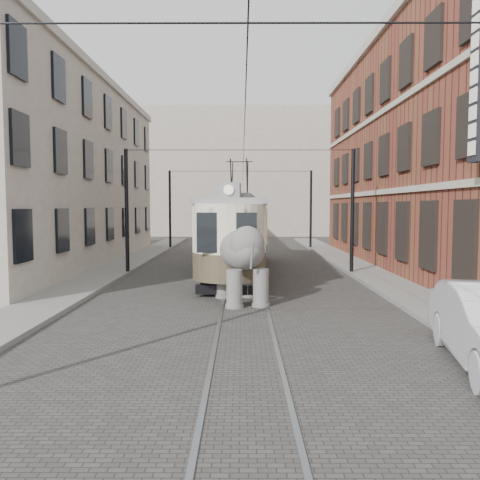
{
  "coord_description": "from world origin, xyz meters",
  "views": [
    {
      "loc": [
        -0.08,
        -17.27,
        3.29
      ],
      "look_at": [
        -0.15,
        -0.23,
        2.1
      ],
      "focal_mm": 36.38,
      "sensor_mm": 36.0,
      "label": 1
    }
  ],
  "objects": [
    {
      "name": "distant_block",
      "position": [
        0.0,
        40.0,
        7.0
      ],
      "size": [
        28.0,
        10.0,
        14.0
      ],
      "primitive_type": "cube",
      "color": "gray",
      "rests_on": "ground"
    },
    {
      "name": "tram",
      "position": [
        -0.2,
        6.93,
        2.77
      ],
      "size": [
        3.61,
        14.09,
        5.54
      ],
      "primitive_type": null,
      "rotation": [
        0.0,
        0.0,
        -0.05
      ],
      "color": "beige",
      "rests_on": "ground"
    },
    {
      "name": "sidewalk_left",
      "position": [
        -6.5,
        0.0,
        0.07
      ],
      "size": [
        2.0,
        60.0,
        0.15
      ],
      "primitive_type": "cube",
      "color": "slate",
      "rests_on": "ground"
    },
    {
      "name": "elephant",
      "position": [
        -0.09,
        -0.74,
        1.39
      ],
      "size": [
        3.47,
        4.99,
        2.78
      ],
      "primitive_type": null,
      "rotation": [
        0.0,
        0.0,
        0.23
      ],
      "color": "slate",
      "rests_on": "ground"
    },
    {
      "name": "catenary",
      "position": [
        -0.2,
        5.0,
        3.0
      ],
      "size": [
        11.0,
        30.2,
        6.0
      ],
      "primitive_type": null,
      "color": "black",
      "rests_on": "ground"
    },
    {
      "name": "sidewalk_right",
      "position": [
        6.0,
        0.0,
        0.07
      ],
      "size": [
        2.0,
        60.0,
        0.15
      ],
      "primitive_type": "cube",
      "color": "slate",
      "rests_on": "ground"
    },
    {
      "name": "tram_rails",
      "position": [
        0.0,
        0.0,
        0.01
      ],
      "size": [
        1.54,
        80.0,
        0.02
      ],
      "primitive_type": null,
      "color": "slate",
      "rests_on": "ground"
    },
    {
      "name": "brick_building",
      "position": [
        11.0,
        9.0,
        6.0
      ],
      "size": [
        8.0,
        26.0,
        12.0
      ],
      "primitive_type": "cube",
      "color": "brown",
      "rests_on": "ground"
    },
    {
      "name": "ground",
      "position": [
        0.0,
        0.0,
        0.0
      ],
      "size": [
        120.0,
        120.0,
        0.0
      ],
      "primitive_type": "plane",
      "color": "#3F3D3A"
    },
    {
      "name": "stucco_building",
      "position": [
        -11.0,
        10.0,
        5.0
      ],
      "size": [
        7.0,
        24.0,
        10.0
      ],
      "primitive_type": "cube",
      "color": "gray",
      "rests_on": "ground"
    }
  ]
}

